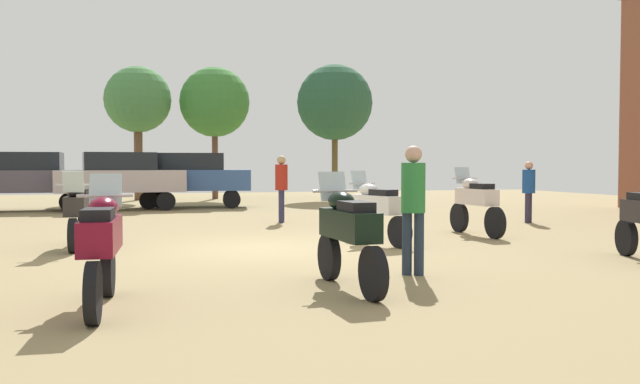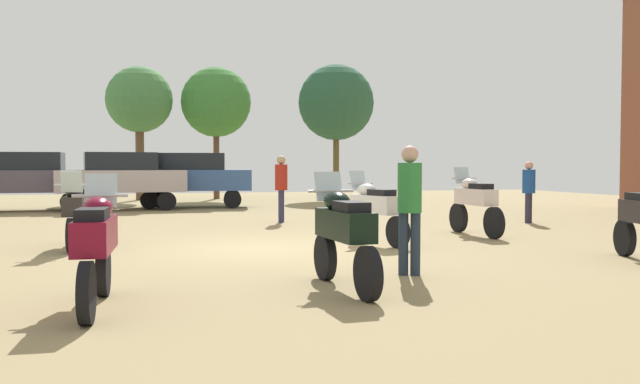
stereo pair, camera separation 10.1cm
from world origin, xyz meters
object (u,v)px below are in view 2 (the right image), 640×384
Objects in this scene: motorcycle_5 at (96,243)px; car_5 at (27,177)px; person_1 at (529,187)px; tree_2 at (216,103)px; motorcycle_4 at (344,232)px; person_3 at (281,183)px; motorcycle_3 at (76,210)px; motorcycle_2 at (475,202)px; person_2 at (410,199)px; car_3 at (192,176)px; tree_3 at (139,101)px; tree_5 at (336,103)px; car_1 at (121,176)px; motorcycle_1 at (374,208)px.

car_5 reaches higher than motorcycle_5.
tree_2 reaches higher than person_1.
person_3 is (1.39, 9.92, 0.35)m from motorcycle_4.
motorcycle_3 is 1.29× the size of person_1.
motorcycle_5 is (-7.73, -5.81, -0.03)m from motorcycle_2.
person_2 reaches higher than motorcycle_4.
tree_3 reaches higher than car_3.
tree_2 reaches higher than person_2.
tree_2 reaches higher than motorcycle_2.
person_1 is 17.05m from tree_2.
tree_2 is (7.26, 6.39, 3.28)m from car_5.
tree_5 reaches higher than tree_2.
tree_2 is (1.28, 23.33, 3.72)m from motorcycle_4.
tree_5 is (-1.14, 13.98, 3.48)m from person_1.
motorcycle_5 is at bearing -144.77° from motorcycle_2.
car_5 is (-5.62, -0.25, 0.00)m from car_3.
motorcycle_2 is 0.36× the size of tree_2.
motorcycle_5 is at bearing -100.07° from tree_2.
tree_2 is at bearing -47.95° from car_5.
motorcycle_4 reaches higher than motorcycle_3.
motorcycle_5 is at bearing 98.93° from motorcycle_3.
car_3 is at bearing -104.95° from tree_2.
car_1 is 2.68× the size of person_1.
person_3 is (0.16, 9.13, -0.01)m from person_2.
person_3 is at bearing 71.23° from motorcycle_5.
tree_3 is (0.75, 6.90, 3.27)m from car_1.
motorcycle_2 is 15.76m from car_5.
motorcycle_4 is at bearing -84.74° from tree_3.
motorcycle_2 is 5.88m from person_2.
person_3 is 13.83m from tree_2.
car_3 is (2.57, 17.55, 0.45)m from motorcycle_5.
motorcycle_5 is 0.35× the size of tree_3.
tree_2 is at bearing 19.93° from person_3.
person_2 is (4.16, 1.15, 0.36)m from motorcycle_5.
motorcycle_1 is 19.61m from tree_3.
car_5 is (-2.44, 11.56, 0.45)m from motorcycle_3.
motorcycle_5 is at bearing 45.89° from person_2.
tree_5 reaches higher than person_3.
motorcycle_3 is 11.61m from person_1.
motorcycle_1 is at bearing -72.18° from person_2.
car_1 reaches higher than motorcycle_4.
motorcycle_2 is 3.89m from person_1.
car_1 is 2.43× the size of person_2.
motorcycle_5 is 0.47× the size of car_1.
person_1 is 0.91× the size of person_3.
tree_5 reaches higher than motorcycle_4.
car_3 reaches higher than motorcycle_3.
car_5 is at bearing -121.38° from tree_3.
motorcycle_4 is 17.98m from car_5.
car_5 is at bearing -75.29° from motorcycle_3.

